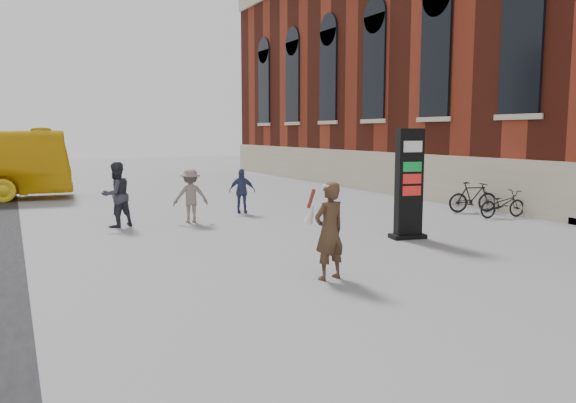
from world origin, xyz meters
name	(u,v)px	position (x,y,z in m)	size (l,w,h in m)	color
ground	(322,274)	(0.00, 0.00, 0.00)	(100.00, 100.00, 0.00)	#9E9EA3
info_pylon	(409,184)	(3.74, 2.20, 1.38)	(0.95, 0.60, 2.76)	black
woman	(329,230)	(-0.05, -0.33, 0.91)	(0.75, 0.70, 1.78)	#3B2918
pedestrian_a	(116,195)	(-2.55, 7.20, 0.92)	(0.89, 0.70, 1.84)	#2F2F39
pedestrian_b	(191,196)	(-0.45, 7.05, 0.80)	(1.03, 0.59, 1.59)	slate
pedestrian_c	(242,191)	(1.62, 8.14, 0.74)	(0.86, 0.36, 1.47)	navy
bike_6	(502,204)	(8.60, 3.68, 0.43)	(0.57, 1.63, 0.86)	black
bike_7	(473,197)	(8.60, 4.93, 0.51)	(0.48, 1.70, 1.02)	black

